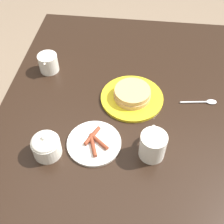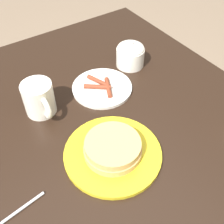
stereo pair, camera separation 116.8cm
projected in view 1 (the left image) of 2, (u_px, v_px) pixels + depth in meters
The scene contains 8 objects.
ground_plane at pixel (122, 189), 1.68m from camera, with size 8.00×8.00×0.00m, color #7A6651.
dining_table at pixel (126, 123), 1.20m from camera, with size 1.23×1.00×0.75m.
pancake_plate at pixel (132, 96), 1.11m from camera, with size 0.25×0.25×0.05m.
side_plate_bacon at pixel (94, 143), 0.98m from camera, with size 0.19×0.19×0.02m.
coffee_mug at pixel (153, 145), 0.92m from camera, with size 0.12×0.09×0.10m.
creamer_pitcher at pixel (48, 63), 1.21m from camera, with size 0.12×0.08×0.09m.
sugar_bowl at pixel (46, 145), 0.93m from camera, with size 0.10×0.10×0.10m.
spoon at pixel (205, 102), 1.11m from camera, with size 0.04×0.15×0.01m.
Camera 1 is at (-0.74, -0.03, 1.57)m, focal length 45.00 mm.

